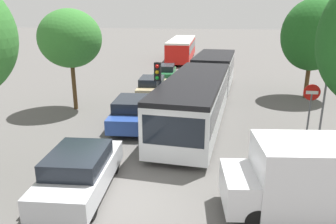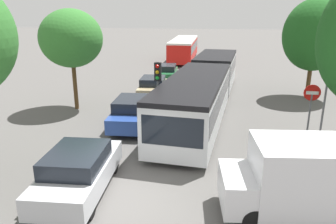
{
  "view_description": "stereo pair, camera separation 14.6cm",
  "coord_description": "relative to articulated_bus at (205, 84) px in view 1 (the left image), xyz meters",
  "views": [
    {
      "loc": [
        2.35,
        -9.05,
        5.82
      ],
      "look_at": [
        0.2,
        5.58,
        1.2
      ],
      "focal_mm": 35.0,
      "sensor_mm": 36.0,
      "label": 1
    },
    {
      "loc": [
        2.5,
        -9.03,
        5.82
      ],
      "look_at": [
        0.2,
        5.58,
        1.2
      ],
      "focal_mm": 35.0,
      "sensor_mm": 36.0,
      "label": 2
    }
  ],
  "objects": [
    {
      "name": "traffic_light",
      "position": [
        -2.17,
        -4.19,
        0.99
      ],
      "size": [
        0.32,
        0.36,
        3.4
      ],
      "rotation": [
        0.0,
        0.0,
        -1.58
      ],
      "color": "#56595E",
      "rests_on": "ground"
    },
    {
      "name": "tree_right_mid",
      "position": [
        6.87,
        3.55,
        2.63
      ],
      "size": [
        4.07,
        4.07,
        6.61
      ],
      "color": "#51381E",
      "rests_on": "ground"
    },
    {
      "name": "queued_car_tan",
      "position": [
        -3.72,
        2.16,
        -0.8
      ],
      "size": [
        1.93,
        4.1,
        1.39
      ],
      "rotation": [
        0.0,
        0.0,
        1.63
      ],
      "color": "tan",
      "rests_on": "ground"
    },
    {
      "name": "tree_left_mid",
      "position": [
        -7.83,
        -1.35,
        2.64
      ],
      "size": [
        3.64,
        3.64,
        5.92
      ],
      "color": "#51381E",
      "rests_on": "ground"
    },
    {
      "name": "direction_sign_post",
      "position": [
        5.86,
        -3.55,
        1.04
      ],
      "size": [
        0.18,
        1.4,
        3.6
      ],
      "rotation": [
        0.0,
        0.0,
        3.23
      ],
      "color": "#56595E",
      "rests_on": "ground"
    },
    {
      "name": "queued_car_blue",
      "position": [
        -3.51,
        -3.98,
        -0.74
      ],
      "size": [
        2.11,
        4.48,
        1.52
      ],
      "rotation": [
        0.0,
        0.0,
        1.63
      ],
      "color": "#284799",
      "rests_on": "ground"
    },
    {
      "name": "city_bus_rear",
      "position": [
        -3.56,
        20.26,
        -0.06
      ],
      "size": [
        2.76,
        11.7,
        2.51
      ],
      "rotation": [
        0.0,
        0.0,
        1.58
      ],
      "color": "red",
      "rests_on": "ground"
    },
    {
      "name": "white_van",
      "position": [
        3.68,
        -10.77,
        -0.27
      ],
      "size": [
        5.18,
        2.49,
        2.31
      ],
      "rotation": [
        0.0,
        0.0,
        3.25
      ],
      "color": "silver",
      "rests_on": "ground"
    },
    {
      "name": "no_entry_sign",
      "position": [
        4.72,
        -5.44,
        0.37
      ],
      "size": [
        0.7,
        0.08,
        2.82
      ],
      "rotation": [
        0.0,
        0.0,
        -1.57
      ],
      "color": "#56595E",
      "rests_on": "ground"
    },
    {
      "name": "queued_car_silver",
      "position": [
        -3.63,
        -10.59,
        -0.74
      ],
      "size": [
        2.11,
        4.47,
        1.52
      ],
      "rotation": [
        0.0,
        0.0,
        1.63
      ],
      "color": "#B7BABF",
      "rests_on": "ground"
    },
    {
      "name": "ground_plane",
      "position": [
        -1.72,
        -10.65,
        -1.51
      ],
      "size": [
        200.0,
        200.0,
        0.0
      ],
      "primitive_type": "plane",
      "color": "#565451"
    },
    {
      "name": "queued_car_green",
      "position": [
        -3.68,
        7.89,
        -0.83
      ],
      "size": [
        1.88,
        3.97,
        1.35
      ],
      "rotation": [
        0.0,
        0.0,
        1.63
      ],
      "color": "#236638",
      "rests_on": "ground"
    },
    {
      "name": "articulated_bus",
      "position": [
        0.0,
        0.0,
        0.0
      ],
      "size": [
        4.27,
        17.77,
        2.61
      ],
      "rotation": [
        0.0,
        0.0,
        -1.66
      ],
      "color": "silver",
      "rests_on": "ground"
    }
  ]
}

